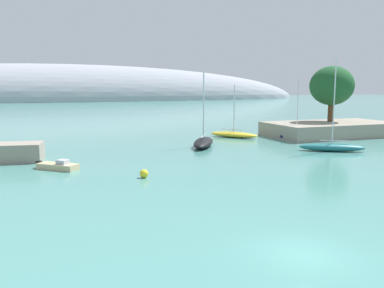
{
  "coord_description": "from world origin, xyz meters",
  "views": [
    {
      "loc": [
        -10.7,
        -14.03,
        7.58
      ],
      "look_at": [
        2.61,
        21.44,
        2.03
      ],
      "focal_mm": 36.56,
      "sensor_mm": 36.0,
      "label": 1
    }
  ],
  "objects_px": {
    "sailboat_teal_near_shore": "(332,147)",
    "sailboat_navy_end_of_line": "(297,135)",
    "mooring_buoy_yellow": "(144,174)",
    "tree_clump_shore": "(332,86)",
    "sailboat_black_outer_mooring": "(203,142)",
    "motorboat_sand_foreground": "(58,166)",
    "sailboat_yellow_mid_mooring": "(234,134)"
  },
  "relations": [
    {
      "from": "sailboat_yellow_mid_mooring",
      "to": "motorboat_sand_foreground",
      "type": "height_order",
      "value": "sailboat_yellow_mid_mooring"
    },
    {
      "from": "motorboat_sand_foreground",
      "to": "mooring_buoy_yellow",
      "type": "distance_m",
      "value": 9.07
    },
    {
      "from": "motorboat_sand_foreground",
      "to": "mooring_buoy_yellow",
      "type": "xyz_separation_m",
      "value": [
        6.68,
        -6.14,
        0.04
      ]
    },
    {
      "from": "tree_clump_shore",
      "to": "motorboat_sand_foreground",
      "type": "xyz_separation_m",
      "value": [
        -41.56,
        -12.74,
        -7.43
      ]
    },
    {
      "from": "sailboat_teal_near_shore",
      "to": "sailboat_yellow_mid_mooring",
      "type": "relative_size",
      "value": 1.36
    },
    {
      "from": "sailboat_teal_near_shore",
      "to": "tree_clump_shore",
      "type": "bearing_deg",
      "value": -97.89
    },
    {
      "from": "motorboat_sand_foreground",
      "to": "mooring_buoy_yellow",
      "type": "height_order",
      "value": "motorboat_sand_foreground"
    },
    {
      "from": "sailboat_navy_end_of_line",
      "to": "tree_clump_shore",
      "type": "bearing_deg",
      "value": 6.36
    },
    {
      "from": "sailboat_teal_near_shore",
      "to": "sailboat_navy_end_of_line",
      "type": "distance_m",
      "value": 11.41
    },
    {
      "from": "sailboat_black_outer_mooring",
      "to": "sailboat_navy_end_of_line",
      "type": "xyz_separation_m",
      "value": [
        15.74,
        2.17,
        -0.03
      ]
    },
    {
      "from": "sailboat_teal_near_shore",
      "to": "motorboat_sand_foreground",
      "type": "bearing_deg",
      "value": 29.96
    },
    {
      "from": "tree_clump_shore",
      "to": "mooring_buoy_yellow",
      "type": "bearing_deg",
      "value": -151.58
    },
    {
      "from": "tree_clump_shore",
      "to": "sailboat_yellow_mid_mooring",
      "type": "height_order",
      "value": "tree_clump_shore"
    },
    {
      "from": "mooring_buoy_yellow",
      "to": "sailboat_teal_near_shore",
      "type": "bearing_deg",
      "value": 13.0
    },
    {
      "from": "sailboat_yellow_mid_mooring",
      "to": "mooring_buoy_yellow",
      "type": "xyz_separation_m",
      "value": [
        -19.05,
        -21.27,
        -0.12
      ]
    },
    {
      "from": "sailboat_black_outer_mooring",
      "to": "mooring_buoy_yellow",
      "type": "xyz_separation_m",
      "value": [
        -11.3,
        -14.45,
        -0.23
      ]
    },
    {
      "from": "tree_clump_shore",
      "to": "mooring_buoy_yellow",
      "type": "height_order",
      "value": "tree_clump_shore"
    },
    {
      "from": "sailboat_teal_near_shore",
      "to": "motorboat_sand_foreground",
      "type": "xyz_separation_m",
      "value": [
        -30.84,
        0.56,
        -0.23
      ]
    },
    {
      "from": "tree_clump_shore",
      "to": "mooring_buoy_yellow",
      "type": "distance_m",
      "value": 40.34
    },
    {
      "from": "sailboat_yellow_mid_mooring",
      "to": "mooring_buoy_yellow",
      "type": "bearing_deg",
      "value": -79.91
    },
    {
      "from": "sailboat_teal_near_shore",
      "to": "sailboat_yellow_mid_mooring",
      "type": "distance_m",
      "value": 16.5
    },
    {
      "from": "tree_clump_shore",
      "to": "sailboat_teal_near_shore",
      "type": "height_order",
      "value": "tree_clump_shore"
    },
    {
      "from": "sailboat_yellow_mid_mooring",
      "to": "motorboat_sand_foreground",
      "type": "xyz_separation_m",
      "value": [
        -25.74,
        -15.13,
        -0.16
      ]
    },
    {
      "from": "sailboat_teal_near_shore",
      "to": "mooring_buoy_yellow",
      "type": "bearing_deg",
      "value": 43.99
    },
    {
      "from": "sailboat_navy_end_of_line",
      "to": "mooring_buoy_yellow",
      "type": "height_order",
      "value": "sailboat_navy_end_of_line"
    },
    {
      "from": "tree_clump_shore",
      "to": "sailboat_yellow_mid_mooring",
      "type": "distance_m",
      "value": 17.58
    },
    {
      "from": "tree_clump_shore",
      "to": "motorboat_sand_foreground",
      "type": "relative_size",
      "value": 2.26
    },
    {
      "from": "tree_clump_shore",
      "to": "mooring_buoy_yellow",
      "type": "xyz_separation_m",
      "value": [
        -34.88,
        -18.87,
        -7.39
      ]
    },
    {
      "from": "sailboat_black_outer_mooring",
      "to": "sailboat_navy_end_of_line",
      "type": "relative_size",
      "value": 1.08
    },
    {
      "from": "motorboat_sand_foreground",
      "to": "sailboat_teal_near_shore",
      "type": "bearing_deg",
      "value": 40.21
    },
    {
      "from": "sailboat_navy_end_of_line",
      "to": "mooring_buoy_yellow",
      "type": "relative_size",
      "value": 12.04
    },
    {
      "from": "sailboat_teal_near_shore",
      "to": "mooring_buoy_yellow",
      "type": "xyz_separation_m",
      "value": [
        -24.16,
        -5.58,
        -0.18
      ]
    }
  ]
}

